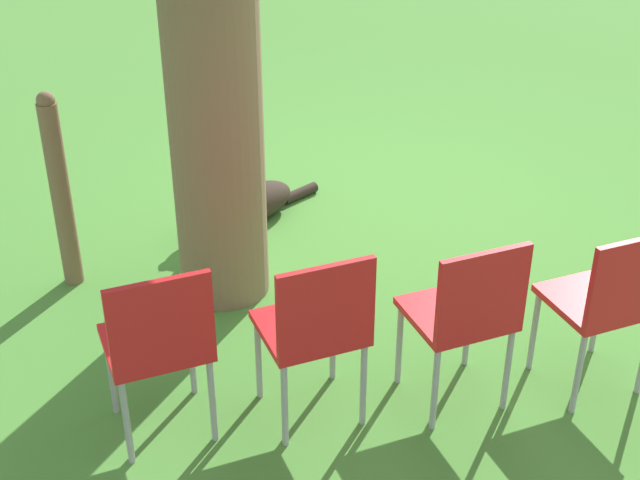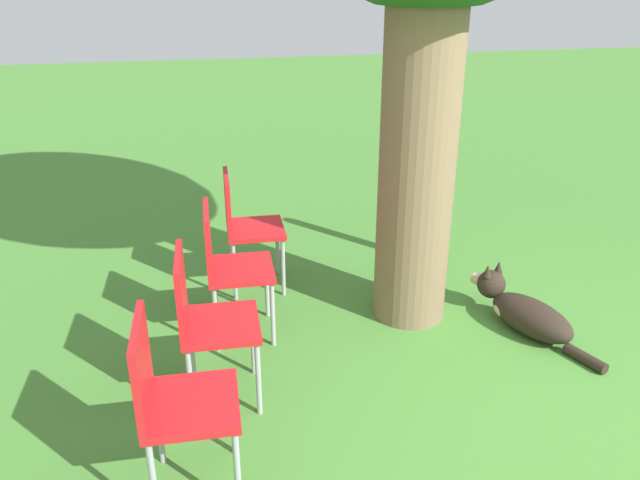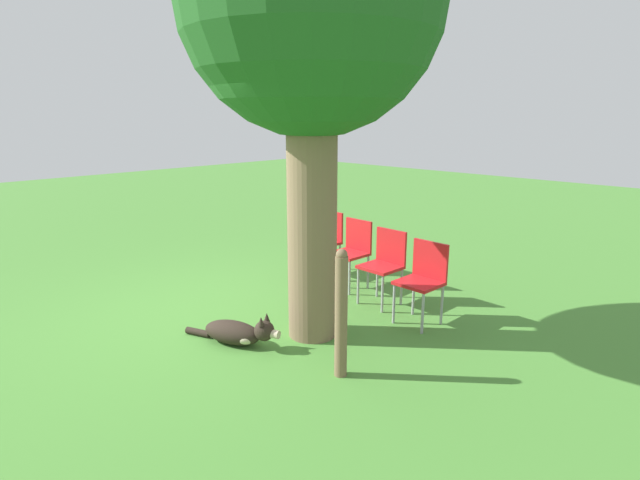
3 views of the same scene
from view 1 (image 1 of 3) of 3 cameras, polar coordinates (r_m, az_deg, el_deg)
The scene contains 7 objects.
ground_plane at distance 5.80m, azimuth 2.83°, elevation 0.94°, with size 30.00×30.00×0.00m, color #478433.
dog at distance 5.79m, azimuth -4.92°, elevation 2.23°, with size 0.51×1.06×0.37m.
fence_post at distance 5.13m, azimuth -16.29°, elevation 3.05°, with size 0.11×0.11×1.17m.
red_chair_0 at distance 4.31m, azimuth 18.03°, elevation -3.51°, with size 0.44×0.45×0.91m.
red_chair_1 at distance 4.06m, azimuth 9.35°, elevation -4.51°, with size 0.44×0.45×0.91m.
red_chair_2 at distance 3.91m, azimuth -0.24°, elevation -5.49°, with size 0.44×0.45×0.91m.
red_chair_3 at distance 3.89m, azimuth -10.30°, elevation -6.34°, with size 0.44×0.45×0.91m.
Camera 1 is at (-4.52, 2.33, 2.80)m, focal length 50.00 mm.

